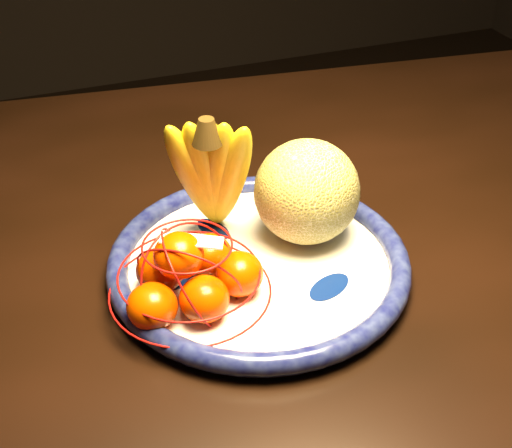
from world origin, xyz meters
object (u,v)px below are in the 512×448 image
object	(u,v)px
fruit_bowl	(259,263)
banana_bunch	(212,170)
dining_table	(363,241)
cantaloupe	(307,192)
mandarin_bag	(191,277)

from	to	relation	value
fruit_bowl	banana_bunch	xyz separation A→B (m)	(-0.04, 0.07, 0.11)
dining_table	fruit_bowl	xyz separation A→B (m)	(-0.22, -0.11, 0.10)
cantaloupe	dining_table	bearing A→B (deg)	28.52
banana_bunch	cantaloupe	bearing A→B (deg)	6.30
dining_table	mandarin_bag	size ratio (longest dim) A/B	8.23
cantaloupe	mandarin_bag	distance (m)	0.20
fruit_bowl	banana_bunch	size ratio (longest dim) A/B	1.81
banana_bunch	mandarin_bag	bearing A→B (deg)	-97.94
dining_table	mandarin_bag	world-z (taller)	mandarin_bag
dining_table	cantaloupe	bearing A→B (deg)	-144.83
dining_table	cantaloupe	size ratio (longest dim) A/B	12.01
banana_bunch	mandarin_bag	distance (m)	0.14
banana_bunch	mandarin_bag	xyz separation A→B (m)	(-0.06, -0.11, -0.07)
fruit_bowl	cantaloupe	size ratio (longest dim) A/B	2.80
cantaloupe	banana_bunch	size ratio (longest dim) A/B	0.65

